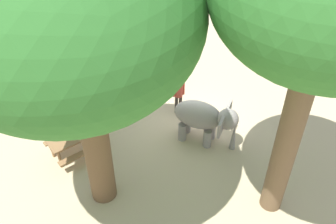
{
  "coord_description": "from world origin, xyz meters",
  "views": [
    {
      "loc": [
        -10.73,
        -0.52,
        8.77
      ],
      "look_at": [
        -0.44,
        0.86,
        0.8
      ],
      "focal_mm": 37.02,
      "sensor_mm": 36.0,
      "label": 1
    }
  ],
  "objects_px": {
    "wooden_bench": "(152,66)",
    "feed_bucket": "(213,117)",
    "person_handler": "(179,93)",
    "elephant": "(204,118)",
    "shade_tree_main": "(75,19)",
    "picnic_table_near": "(71,142)"
  },
  "relations": [
    {
      "from": "feed_bucket",
      "to": "elephant",
      "type": "bearing_deg",
      "value": 164.17
    },
    {
      "from": "wooden_bench",
      "to": "picnic_table_near",
      "type": "xyz_separation_m",
      "value": [
        -5.78,
        1.87,
        0.12
      ]
    },
    {
      "from": "elephant",
      "to": "wooden_bench",
      "type": "height_order",
      "value": "elephant"
    },
    {
      "from": "picnic_table_near",
      "to": "feed_bucket",
      "type": "height_order",
      "value": "picnic_table_near"
    },
    {
      "from": "shade_tree_main",
      "to": "picnic_table_near",
      "type": "distance_m",
      "value": 5.69
    },
    {
      "from": "person_handler",
      "to": "shade_tree_main",
      "type": "relative_size",
      "value": 0.2
    },
    {
      "from": "elephant",
      "to": "shade_tree_main",
      "type": "bearing_deg",
      "value": -120.08
    },
    {
      "from": "wooden_bench",
      "to": "feed_bucket",
      "type": "distance_m",
      "value": 4.4
    },
    {
      "from": "person_handler",
      "to": "shade_tree_main",
      "type": "height_order",
      "value": "shade_tree_main"
    },
    {
      "from": "feed_bucket",
      "to": "person_handler",
      "type": "bearing_deg",
      "value": 75.94
    },
    {
      "from": "wooden_bench",
      "to": "shade_tree_main",
      "type": "bearing_deg",
      "value": 166.17
    },
    {
      "from": "elephant",
      "to": "wooden_bench",
      "type": "relative_size",
      "value": 1.66
    },
    {
      "from": "shade_tree_main",
      "to": "picnic_table_near",
      "type": "height_order",
      "value": "shade_tree_main"
    },
    {
      "from": "person_handler",
      "to": "wooden_bench",
      "type": "height_order",
      "value": "person_handler"
    },
    {
      "from": "person_handler",
      "to": "shade_tree_main",
      "type": "bearing_deg",
      "value": -51.46
    },
    {
      "from": "elephant",
      "to": "person_handler",
      "type": "relative_size",
      "value": 1.49
    },
    {
      "from": "wooden_bench",
      "to": "picnic_table_near",
      "type": "relative_size",
      "value": 0.69
    },
    {
      "from": "elephant",
      "to": "person_handler",
      "type": "height_order",
      "value": "elephant"
    },
    {
      "from": "person_handler",
      "to": "feed_bucket",
      "type": "bearing_deg",
      "value": 46.66
    },
    {
      "from": "wooden_bench",
      "to": "picnic_table_near",
      "type": "bearing_deg",
      "value": 150.32
    },
    {
      "from": "picnic_table_near",
      "to": "feed_bucket",
      "type": "relative_size",
      "value": 5.85
    },
    {
      "from": "elephant",
      "to": "shade_tree_main",
      "type": "xyz_separation_m",
      "value": [
        -2.96,
        2.96,
        4.75
      ]
    }
  ]
}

